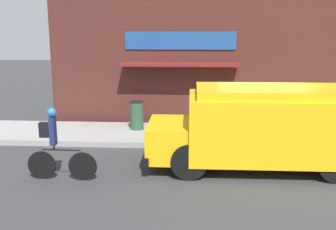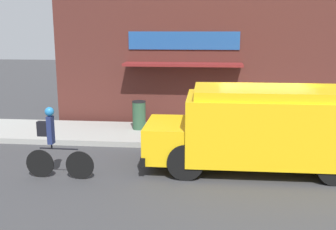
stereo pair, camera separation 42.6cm
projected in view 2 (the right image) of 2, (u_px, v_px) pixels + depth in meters
ground_plane at (261, 152)px, 11.72m from camera, size 70.00×70.00×0.00m
sidewalk at (256, 137)px, 13.00m from camera, size 28.00×2.67×0.18m
storefront at (251, 58)px, 14.15m from camera, size 14.74×1.02×5.13m
school_bus at (265, 127)px, 10.00m from camera, size 5.67×2.58×2.14m
cyclist at (54, 145)px, 9.47m from camera, size 1.71×0.22×1.77m
trash_bin at (139, 115)px, 13.60m from camera, size 0.46×0.46×0.99m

